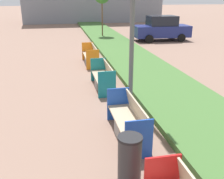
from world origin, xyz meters
TOP-DOWN VIEW (x-y plane):
  - planter_grass_strip at (3.20, 12.00)m, footprint 2.80×120.00m
  - bench_blue_frame at (0.94, 7.46)m, footprint 0.65×2.03m
  - bench_teal_frame at (0.94, 11.14)m, footprint 0.65×2.01m
  - bench_orange_frame at (0.94, 14.87)m, footprint 0.65×2.10m
  - litter_bin at (0.52, 5.82)m, footprint 0.46×0.46m
  - parked_car_distant at (7.14, 21.02)m, footprint 4.24×2.00m

SIDE VIEW (x-z plane):
  - planter_grass_strip at x=3.20m, z-range 0.00..0.18m
  - bench_teal_frame at x=0.94m, z-range -0.10..0.84m
  - bench_blue_frame at x=0.94m, z-range -0.10..0.84m
  - bench_orange_frame at x=0.94m, z-range -0.10..0.84m
  - litter_bin at x=0.52m, z-range 0.00..0.97m
  - parked_car_distant at x=7.14m, z-range -0.02..1.84m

